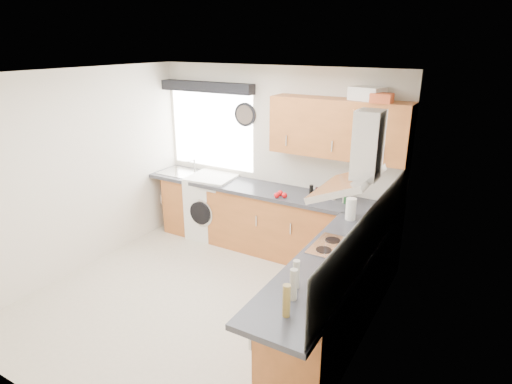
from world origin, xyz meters
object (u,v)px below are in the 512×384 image
Objects in this scene: washing_machine at (213,206)px; extractor_hood at (357,164)px; oven at (337,293)px; upper_cabinets at (339,128)px.

extractor_hood is at bearing -32.09° from washing_machine.
extractor_hood is 3.05m from washing_machine.
oven is at bearing 180.00° from extractor_hood.
washing_machine is at bearing 152.81° from oven.
upper_cabinets reaches higher than oven.
upper_cabinets is (-0.65, 1.33, 0.03)m from extractor_hood.
upper_cabinets is 1.81× the size of washing_machine.
washing_machine is (-2.48, 1.22, -1.30)m from extractor_hood.
extractor_hood is 0.83× the size of washing_machine.
upper_cabinets is 2.26m from washing_machine.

